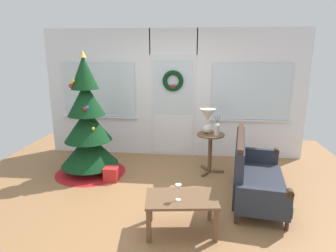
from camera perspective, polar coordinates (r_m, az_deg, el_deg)
ground_plane at (r=4.32m, az=-1.45°, el=-14.80°), size 6.76×6.76×0.00m
back_wall_with_door at (r=5.90m, az=1.03°, el=6.34°), size 5.20×0.19×2.55m
christmas_tree at (r=5.23m, az=-15.40°, el=-0.99°), size 1.24×1.24×2.13m
settee_sofa at (r=4.47m, az=16.12°, el=-8.98°), size 0.92×1.70×0.96m
side_table at (r=5.18m, az=8.28°, el=-3.77°), size 0.50×0.48×0.71m
table_lamp at (r=5.09m, az=7.78°, el=1.66°), size 0.28×0.28×0.44m
flower_vase at (r=5.04m, az=9.57°, el=-0.49°), size 0.11×0.10×0.35m
coffee_table at (r=3.56m, az=2.65°, el=-14.73°), size 0.90×0.62×0.44m
wine_glass at (r=3.41m, az=2.05°, el=-12.16°), size 0.08×0.08×0.20m
gift_box at (r=5.04m, az=-11.02°, el=-9.18°), size 0.23×0.21×0.23m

